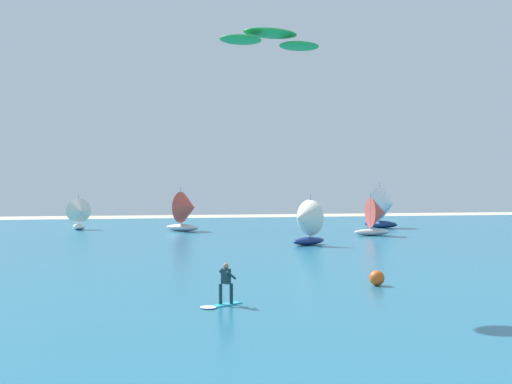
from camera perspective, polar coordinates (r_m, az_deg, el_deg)
The scene contains 9 objects.
ocean at distance 57.32m, azimuth -5.79°, elevation -4.41°, with size 160.00×90.00×0.10m, color #236B89.
kitesurfer at distance 25.66m, azimuth -3.01°, elevation -8.76°, with size 1.94×1.56×1.67m.
kite at distance 29.79m, azimuth 1.30°, elevation 13.47°, with size 5.12×2.63×0.74m.
sailboat_center_horizon at distance 75.28m, azimuth -15.44°, elevation -1.86°, with size 3.11×3.56×4.01m.
sailboat_outermost at distance 70.26m, azimuth -6.20°, elevation -1.69°, with size 4.35×4.17×4.85m.
sailboat_trailing at distance 64.56m, azimuth 10.70°, elevation -2.10°, with size 3.67×3.11×4.29m.
sailboat_leading at distance 77.30m, azimuth 11.43°, elevation -1.32°, with size 4.43×4.89×5.43m.
sailboat_far_left at distance 52.56m, azimuth 4.35°, elevation -2.67°, with size 3.79×3.42×4.22m.
marker_buoy at distance 31.37m, azimuth 10.73°, elevation -7.54°, with size 0.73×0.73×0.73m, color #E55919.
Camera 1 is at (-6.78, -5.86, 4.73)m, focal length 44.88 mm.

